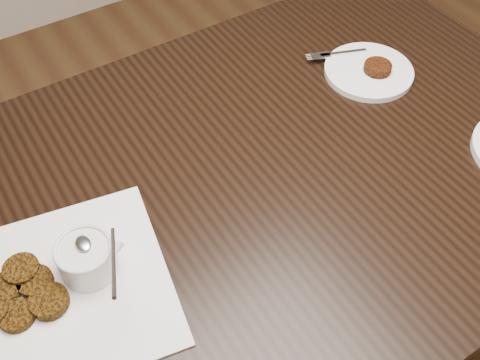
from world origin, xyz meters
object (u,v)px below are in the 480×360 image
at_px(napkin, 64,291).
at_px(table, 247,280).
at_px(plate_with_patty, 369,69).
at_px(sauce_ramekin, 82,247).

bearing_deg(napkin, table, 5.87).
xyz_separation_m(napkin, plate_with_patty, (0.78, 0.16, 0.01)).
relative_size(table, plate_with_patty, 7.31).
bearing_deg(plate_with_patty, sauce_ramekin, -168.92).
xyz_separation_m(table, sauce_ramekin, (-0.33, -0.03, 0.44)).
distance_m(table, plate_with_patty, 0.57).
relative_size(table, sauce_ramekin, 11.27).
bearing_deg(table, sauce_ramekin, -175.59).
relative_size(napkin, plate_with_patty, 1.68).
height_order(table, sauce_ramekin, sauce_ramekin).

